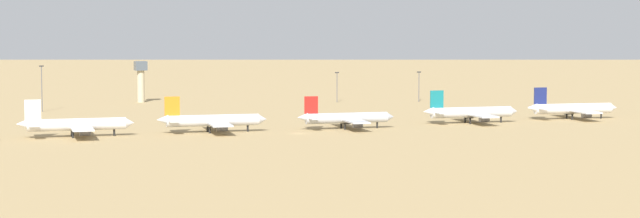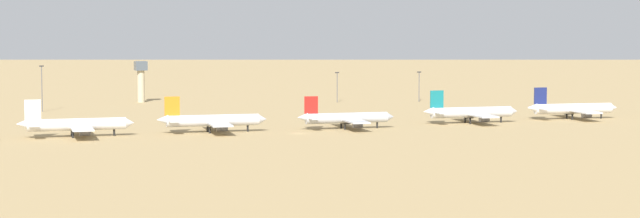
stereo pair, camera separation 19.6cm
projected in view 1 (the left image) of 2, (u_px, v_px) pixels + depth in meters
ground at (300, 134)px, 354.51m from camera, size 4000.00×4000.00×0.00m
ridge_center at (36, 10)px, 1374.77m from camera, size 296.86×244.21×97.32m
ridge_east at (247, 8)px, 1566.91m from camera, size 314.71×292.56×106.73m
ridge_far_east at (408, 12)px, 1674.22m from camera, size 408.72×318.61×94.73m
parked_jet_white_2 at (76, 125)px, 343.51m from camera, size 36.47×30.70×12.04m
parked_jet_orange_3 at (212, 121)px, 357.30m from camera, size 36.36×30.74×12.01m
parked_jet_red_4 at (346, 118)px, 368.97m from camera, size 34.11×28.77×11.26m
parked_jet_teal_5 at (470, 112)px, 389.00m from camera, size 36.06×30.45×11.90m
parked_jet_navy_6 at (572, 109)px, 405.12m from camera, size 36.13×30.60×11.93m
control_tower at (141, 78)px, 486.52m from camera, size 5.20×5.20×18.26m
light_pole_west at (337, 85)px, 486.48m from camera, size 1.80×0.50×13.50m
light_pole_mid at (42, 86)px, 437.06m from camera, size 1.80×0.50×18.50m
light_pole_east at (419, 84)px, 490.81m from camera, size 1.80×0.50×13.53m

